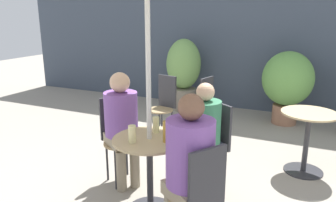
% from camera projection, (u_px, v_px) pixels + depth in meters
% --- Properties ---
extents(storefront_wall, '(10.00, 0.06, 3.00)m').
position_uv_depth(storefront_wall, '(243.00, 31.00, 6.11)').
color(storefront_wall, '#3D4756').
rests_on(storefront_wall, ground_plane).
extents(cafe_table_near, '(0.67, 0.67, 0.74)m').
position_uv_depth(cafe_table_near, '(150.00, 161.00, 2.99)').
color(cafe_table_near, '#2D2D33').
rests_on(cafe_table_near, ground_plane).
extents(cafe_table_far, '(0.63, 0.63, 0.74)m').
position_uv_depth(cafe_table_far, '(308.00, 132.00, 3.76)').
color(cafe_table_far, '#2D2D33').
rests_on(cafe_table_far, ground_plane).
extents(bistro_chair_0, '(0.42, 0.42, 0.94)m').
position_uv_depth(bistro_chair_0, '(200.00, 194.00, 2.36)').
color(bistro_chair_0, '#997F56').
rests_on(bistro_chair_0, ground_plane).
extents(bistro_chair_1, '(0.42, 0.42, 0.94)m').
position_uv_depth(bistro_chair_1, '(214.00, 140.00, 3.36)').
color(bistro_chair_1, '#997F56').
rests_on(bistro_chair_1, ground_plane).
extents(bistro_chair_2, '(0.42, 0.42, 0.94)m').
position_uv_depth(bistro_chair_2, '(117.00, 132.00, 3.59)').
color(bistro_chair_2, '#997F56').
rests_on(bistro_chair_2, ground_plane).
extents(bistro_chair_3, '(0.38, 0.40, 0.94)m').
position_uv_depth(bistro_chair_3, '(164.00, 102.00, 4.80)').
color(bistro_chair_3, '#997F56').
rests_on(bistro_chair_3, ground_plane).
extents(bistro_chair_5, '(0.40, 0.38, 0.94)m').
position_uv_depth(bistro_chair_5, '(202.00, 102.00, 4.76)').
color(bistro_chair_5, '#997F56').
rests_on(bistro_chair_5, ground_plane).
extents(seated_person_0, '(0.46, 0.45, 1.28)m').
position_uv_depth(seated_person_0, '(189.00, 162.00, 2.43)').
color(seated_person_0, gray).
rests_on(seated_person_0, ground_plane).
extents(seated_person_1, '(0.40, 0.41, 1.18)m').
position_uv_depth(seated_person_1, '(203.00, 129.00, 3.25)').
color(seated_person_1, '#42475B').
rests_on(seated_person_1, ground_plane).
extents(seated_person_2, '(0.44, 0.43, 1.24)m').
position_uv_depth(seated_person_2, '(122.00, 120.00, 3.43)').
color(seated_person_2, gray).
rests_on(seated_person_2, ground_plane).
extents(beer_glass_0, '(0.06, 0.06, 0.15)m').
position_uv_depth(beer_glass_0, '(156.00, 125.00, 3.07)').
color(beer_glass_0, beige).
rests_on(beer_glass_0, cafe_table_near).
extents(beer_glass_1, '(0.07, 0.07, 0.15)m').
position_uv_depth(beer_glass_1, '(132.00, 134.00, 2.82)').
color(beer_glass_1, beige).
rests_on(beer_glass_1, cafe_table_near).
extents(beer_glass_2, '(0.07, 0.07, 0.19)m').
position_uv_depth(beer_glass_2, '(167.00, 132.00, 2.83)').
color(beer_glass_2, '#B28433').
rests_on(beer_glass_2, cafe_table_near).
extents(potted_plant_0, '(0.65, 0.65, 1.36)m').
position_uv_depth(potted_plant_0, '(184.00, 71.00, 6.23)').
color(potted_plant_0, slate).
rests_on(potted_plant_0, ground_plane).
extents(potted_plant_1, '(0.83, 0.83, 1.22)m').
position_uv_depth(potted_plant_1, '(287.00, 81.00, 5.41)').
color(potted_plant_1, '#93664C').
rests_on(potted_plant_1, ground_plane).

